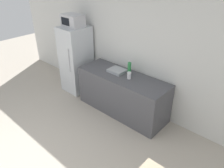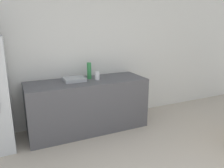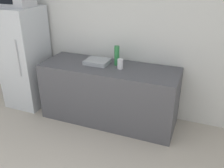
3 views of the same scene
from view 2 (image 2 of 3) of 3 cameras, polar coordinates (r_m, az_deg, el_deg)
The scene contains 5 objects.
wall_back at distance 4.01m, azimuth -9.01°, elevation 7.95°, with size 8.00×0.06×2.60m, color silver.
counter at distance 3.83m, azimuth -6.35°, elevation -5.51°, with size 2.02×0.71×0.88m, color #4C4C51.
sink_basin at distance 3.69m, azimuth -9.84°, elevation 1.20°, with size 0.35×0.29×0.06m, color #9EA3A8.
bottle_tall at distance 3.80m, azimuth -5.99°, elevation 3.46°, with size 0.07×0.07×0.28m, color #2D7F42.
bottle_short at distance 3.73m, azimuth -3.91°, elevation 2.18°, with size 0.08×0.08×0.14m, color silver.
Camera 2 is at (-1.09, -0.90, 1.77)m, focal length 35.00 mm.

